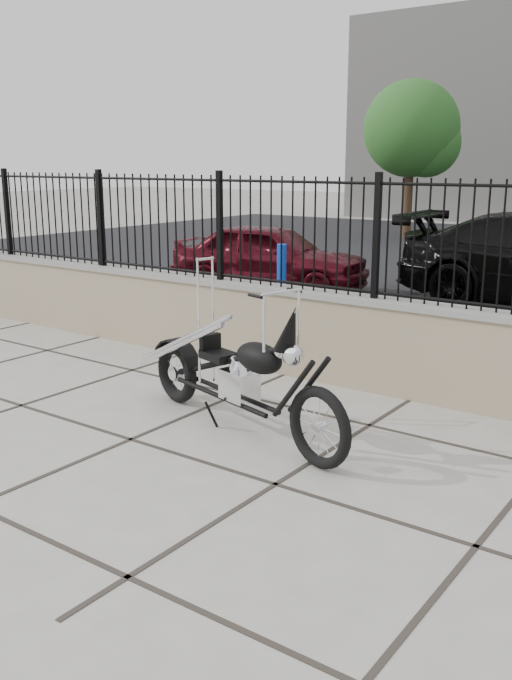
{
  "coord_description": "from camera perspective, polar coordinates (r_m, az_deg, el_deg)",
  "views": [
    {
      "loc": [
        4.24,
        -4.03,
        2.31
      ],
      "look_at": [
        0.58,
        1.03,
        0.76
      ],
      "focal_mm": 38.0,
      "sensor_mm": 36.0,
      "label": 1
    }
  ],
  "objects": [
    {
      "name": "retaining_wall",
      "position": [
        8.0,
        2.8,
        0.74
      ],
      "size": [
        14.0,
        0.36,
        0.96
      ],
      "primitive_type": "cube",
      "color": "gray",
      "rests_on": "ground_plane"
    },
    {
      "name": "bollard_a",
      "position": [
        10.56,
        2.03,
        4.51
      ],
      "size": [
        0.17,
        0.17,
        1.15
      ],
      "primitive_type": "cylinder",
      "rotation": [
        0.0,
        0.0,
        -0.32
      ],
      "color": "#0B23B1",
      "rests_on": "ground_plane"
    },
    {
      "name": "tree_left",
      "position": [
        22.91,
        12.24,
        16.37
      ],
      "size": [
        2.86,
        2.86,
        4.83
      ],
      "rotation": [
        0.0,
        0.0,
        0.4
      ],
      "color": "#382619",
      "rests_on": "ground_plane"
    },
    {
      "name": "car_red",
      "position": [
        13.23,
        1.13,
        6.64
      ],
      "size": [
        3.82,
        2.08,
        1.23
      ],
      "primitive_type": "imported",
      "rotation": [
        0.0,
        0.0,
        1.75
      ],
      "color": "#470A13",
      "rests_on": "parking_lot"
    },
    {
      "name": "iron_fence",
      "position": [
        7.82,
        2.9,
        8.47
      ],
      "size": [
        14.0,
        0.08,
        1.2
      ],
      "primitive_type": "cube",
      "color": "black",
      "rests_on": "retaining_wall"
    },
    {
      "name": "ground_plane",
      "position": [
        6.29,
        -9.91,
        -7.79
      ],
      "size": [
        90.0,
        90.0,
        0.0
      ],
      "primitive_type": "plane",
      "color": "#99968E",
      "rests_on": "ground"
    },
    {
      "name": "chopper_motorcycle",
      "position": [
        6.2,
        -1.62,
        -0.54
      ],
      "size": [
        2.55,
        1.1,
        1.51
      ],
      "primitive_type": null,
      "rotation": [
        0.0,
        0.0,
        -0.27
      ],
      "color": "black",
      "rests_on": "ground_plane"
    }
  ]
}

